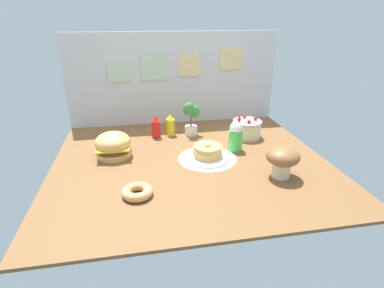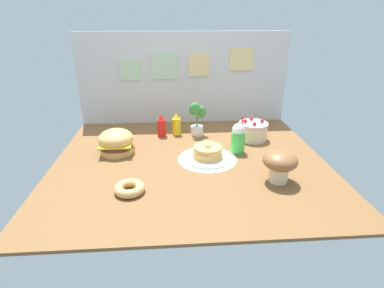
% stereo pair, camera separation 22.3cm
% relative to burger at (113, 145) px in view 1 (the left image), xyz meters
% --- Properties ---
extents(ground_plane, '(1.98, 1.77, 0.02)m').
position_rel_burger_xyz_m(ground_plane, '(0.56, -0.18, -0.10)').
color(ground_plane, brown).
extents(back_wall, '(1.98, 0.04, 0.86)m').
position_rel_burger_xyz_m(back_wall, '(0.56, 0.70, 0.34)').
color(back_wall, silver).
rests_on(back_wall, ground_plane).
extents(doily_mat, '(0.44, 0.44, 0.00)m').
position_rel_burger_xyz_m(doily_mat, '(0.69, -0.17, -0.09)').
color(doily_mat, white).
rests_on(doily_mat, ground_plane).
extents(burger, '(0.26, 0.26, 0.19)m').
position_rel_burger_xyz_m(burger, '(0.00, 0.00, 0.00)').
color(burger, '#DBA859').
rests_on(burger, ground_plane).
extents(pancake_stack, '(0.34, 0.34, 0.12)m').
position_rel_burger_xyz_m(pancake_stack, '(0.69, -0.17, -0.04)').
color(pancake_stack, white).
rests_on(pancake_stack, doily_mat).
extents(layer_cake, '(0.25, 0.25, 0.18)m').
position_rel_burger_xyz_m(layer_cake, '(1.12, 0.19, -0.01)').
color(layer_cake, beige).
rests_on(layer_cake, ground_plane).
extents(ketchup_bottle, '(0.08, 0.08, 0.20)m').
position_rel_burger_xyz_m(ketchup_bottle, '(0.34, 0.33, 0.00)').
color(ketchup_bottle, red).
rests_on(ketchup_bottle, ground_plane).
extents(mustard_bottle, '(0.08, 0.08, 0.20)m').
position_rel_burger_xyz_m(mustard_bottle, '(0.47, 0.35, 0.00)').
color(mustard_bottle, yellow).
rests_on(mustard_bottle, ground_plane).
extents(cream_soda_cup, '(0.11, 0.11, 0.30)m').
position_rel_burger_xyz_m(cream_soda_cup, '(0.94, -0.06, 0.03)').
color(cream_soda_cup, green).
rests_on(cream_soda_cup, ground_plane).
extents(donut_pink_glaze, '(0.19, 0.19, 0.06)m').
position_rel_burger_xyz_m(donut_pink_glaze, '(0.17, -0.59, -0.06)').
color(donut_pink_glaze, tan).
rests_on(donut_pink_glaze, ground_plane).
extents(potted_plant, '(0.15, 0.11, 0.30)m').
position_rel_burger_xyz_m(potted_plant, '(0.65, 0.33, 0.07)').
color(potted_plant, white).
rests_on(potted_plant, ground_plane).
extents(mushroom_stool, '(0.22, 0.22, 0.21)m').
position_rel_burger_xyz_m(mushroom_stool, '(1.11, -0.52, 0.04)').
color(mushroom_stool, beige).
rests_on(mushroom_stool, ground_plane).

